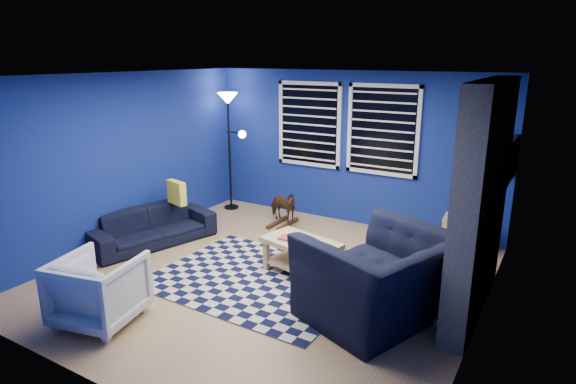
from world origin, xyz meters
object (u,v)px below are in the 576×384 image
object	(u,v)px
coffee_table	(301,250)
tv	(510,162)
sofa	(152,227)
armchair_bent	(99,289)
floor_lamp	(229,115)
cabinet	(463,232)
rocking_horse	(282,206)
armchair_big	(379,278)

from	to	relation	value
coffee_table	tv	bearing A→B (deg)	39.10
sofa	coffee_table	size ratio (longest dim) A/B	1.72
armchair_bent	floor_lamp	distance (m)	4.25
cabinet	floor_lamp	bearing A→B (deg)	177.96
armchair_bent	cabinet	world-z (taller)	armchair_bent
rocking_horse	floor_lamp	distance (m)	1.91
rocking_horse	sofa	bearing A→B (deg)	156.85
armchair_big	armchair_bent	size ratio (longest dim) A/B	1.81
tv	floor_lamp	bearing A→B (deg)	179.19
floor_lamp	armchair_big	bearing A→B (deg)	-32.20
floor_lamp	rocking_horse	bearing A→B (deg)	-14.05
coffee_table	cabinet	bearing A→B (deg)	50.86
armchair_bent	floor_lamp	xyz separation A→B (m)	(-1.19, 3.85, 1.35)
armchair_big	floor_lamp	bearing A→B (deg)	-101.24
rocking_horse	coffee_table	size ratio (longest dim) A/B	0.58
rocking_horse	armchair_bent	bearing A→B (deg)	-167.97
sofa	cabinet	bearing A→B (deg)	-45.10
sofa	armchair_big	bearing A→B (deg)	-78.49
rocking_horse	floor_lamp	world-z (taller)	floor_lamp
tv	rocking_horse	world-z (taller)	tv
rocking_horse	armchair_big	bearing A→B (deg)	-116.25
tv	sofa	size ratio (longest dim) A/B	0.54
floor_lamp	sofa	bearing A→B (deg)	-89.24
tv	armchair_bent	distance (m)	5.18
sofa	rocking_horse	xyz separation A→B (m)	(1.25, 1.68, 0.07)
sofa	cabinet	size ratio (longest dim) A/B	3.11
coffee_table	rocking_horse	bearing A→B (deg)	128.53
sofa	armchair_big	distance (m)	3.67
cabinet	floor_lamp	distance (m)	4.32
rocking_horse	coffee_table	distance (m)	1.88
armchair_big	coffee_table	distance (m)	1.34
cabinet	sofa	bearing A→B (deg)	-156.15
sofa	floor_lamp	bearing A→B (deg)	17.15
armchair_big	floor_lamp	world-z (taller)	floor_lamp
tv	rocking_horse	bearing A→B (deg)	-175.56
rocking_horse	tv	bearing A→B (deg)	-72.05
tv	floor_lamp	size ratio (longest dim) A/B	0.48
tv	floor_lamp	world-z (taller)	floor_lamp
sofa	floor_lamp	distance (m)	2.47
armchair_big	floor_lamp	xyz separation A→B (m)	(-3.68, 2.32, 1.25)
coffee_table	sofa	bearing A→B (deg)	-174.94
tv	rocking_horse	xyz separation A→B (m)	(-3.29, -0.26, -1.06)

